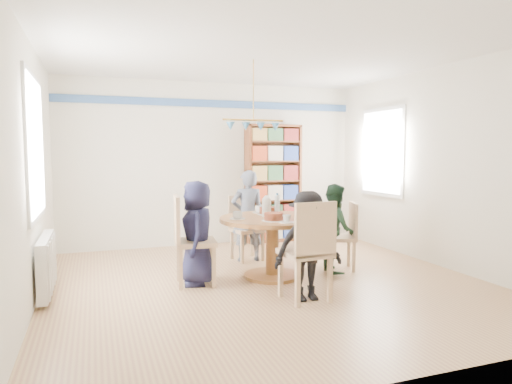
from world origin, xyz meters
name	(u,v)px	position (x,y,z in m)	size (l,w,h in m)	color
ground	(267,282)	(0.00, 0.00, 0.00)	(5.00, 5.00, 0.00)	tan
room_shell	(226,145)	(-0.26, 0.87, 1.65)	(5.00, 5.00, 5.00)	white
radiator	(46,265)	(-2.42, 0.30, 0.35)	(0.12, 1.00, 0.60)	silver
dining_table	(272,233)	(0.14, 0.21, 0.56)	(1.30, 1.30, 0.75)	#975F31
chair_left	(188,236)	(-0.90, 0.23, 0.58)	(0.51, 0.51, 1.05)	tan
chair_right	(345,233)	(1.19, 0.23, 0.49)	(0.50, 0.50, 0.89)	tan
chair_far	(245,224)	(0.13, 1.25, 0.51)	(0.47, 0.47, 0.92)	tan
chair_near	(309,247)	(0.15, -0.80, 0.58)	(0.50, 0.50, 1.05)	tan
person_left	(197,233)	(-0.79, 0.22, 0.61)	(0.60, 0.39, 1.22)	#171732
person_right	(335,228)	(1.01, 0.18, 0.57)	(0.56, 0.43, 1.14)	#172F1E
person_far	(248,216)	(0.13, 1.12, 0.65)	(0.47, 0.31, 1.30)	gray
person_near	(308,246)	(0.17, -0.74, 0.57)	(0.74, 0.43, 1.15)	black
bookshelf	(273,184)	(1.01, 2.34, 0.99)	(0.96, 0.29, 2.02)	brown
tableware	(270,212)	(0.12, 0.23, 0.81)	(1.08, 1.08, 0.28)	white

